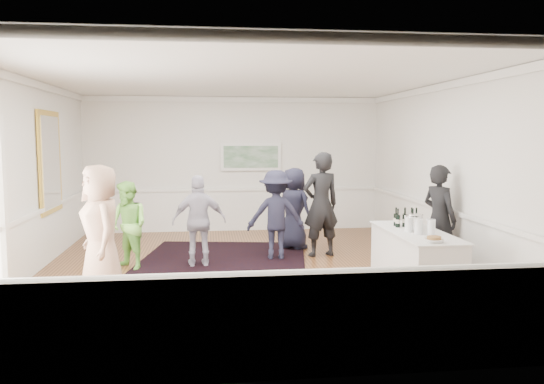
{
  "coord_description": "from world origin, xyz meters",
  "views": [
    {
      "loc": [
        -0.61,
        -8.69,
        2.26
      ],
      "look_at": [
        0.46,
        0.2,
        1.32
      ],
      "focal_mm": 35.0,
      "sensor_mm": 36.0,
      "label": 1
    }
  ],
  "objects": [
    {
      "name": "wall_back",
      "position": [
        0.0,
        4.0,
        1.6
      ],
      "size": [
        7.0,
        0.02,
        3.2
      ],
      "primitive_type": "cube",
      "color": "white",
      "rests_on": "floor"
    },
    {
      "name": "bartender",
      "position": [
        3.2,
        -0.36,
        0.9
      ],
      "size": [
        0.66,
        0.77,
        1.8
      ],
      "primitive_type": "imported",
      "rotation": [
        0.0,
        0.0,
        1.98
      ],
      "color": "black",
      "rests_on": "floor"
    },
    {
      "name": "wine_bottles",
      "position": [
        2.5,
        -0.69,
        1.0
      ],
      "size": [
        0.4,
        0.22,
        0.31
      ],
      "color": "black",
      "rests_on": "serving_table"
    },
    {
      "name": "guest_navy",
      "position": [
        1.09,
        1.74,
        0.82
      ],
      "size": [
        0.93,
        0.94,
        1.64
      ],
      "primitive_type": "imported",
      "rotation": [
        0.0,
        0.0,
        2.32
      ],
      "color": "black",
      "rests_on": "floor"
    },
    {
      "name": "wainscoting",
      "position": [
        0.0,
        0.0,
        0.5
      ],
      "size": [
        7.0,
        8.0,
        1.0
      ],
      "primitive_type": null,
      "color": "white",
      "rests_on": "floor"
    },
    {
      "name": "mirror",
      "position": [
        -3.45,
        1.3,
        1.8
      ],
      "size": [
        0.05,
        1.25,
        1.85
      ],
      "color": "#E9BE44",
      "rests_on": "wall_left"
    },
    {
      "name": "wall_right",
      "position": [
        3.5,
        0.0,
        1.6
      ],
      "size": [
        0.02,
        8.0,
        3.2
      ],
      "primitive_type": "cube",
      "color": "white",
      "rests_on": "floor"
    },
    {
      "name": "guest_lilac",
      "position": [
        -0.78,
        0.51,
        0.8
      ],
      "size": [
        0.96,
        0.46,
        1.6
      ],
      "primitive_type": "imported",
      "rotation": [
        0.0,
        0.0,
        3.22
      ],
      "color": "#ADA8BC",
      "rests_on": "floor"
    },
    {
      "name": "guest_green",
      "position": [
        -1.98,
        0.44,
        0.76
      ],
      "size": [
        0.93,
        0.92,
        1.51
      ],
      "primitive_type": "imported",
      "rotation": [
        0.0,
        0.0,
        -0.75
      ],
      "color": "#7ECB51",
      "rests_on": "floor"
    },
    {
      "name": "nut_bowl",
      "position": [
        2.4,
        -1.96,
        0.88
      ],
      "size": [
        0.25,
        0.25,
        0.08
      ],
      "color": "white",
      "rests_on": "serving_table"
    },
    {
      "name": "wall_front",
      "position": [
        0.0,
        -4.0,
        1.6
      ],
      "size": [
        7.0,
        0.02,
        3.2
      ],
      "primitive_type": "cube",
      "color": "white",
      "rests_on": "floor"
    },
    {
      "name": "floor",
      "position": [
        0.0,
        0.0,
        0.0
      ],
      "size": [
        8.0,
        8.0,
        0.0
      ],
      "primitive_type": "plane",
      "color": "brown",
      "rests_on": "ground"
    },
    {
      "name": "wall_left",
      "position": [
        -3.5,
        0.0,
        1.6
      ],
      "size": [
        0.02,
        8.0,
        3.2
      ],
      "primitive_type": "cube",
      "color": "white",
      "rests_on": "floor"
    },
    {
      "name": "guest_dark_a",
      "position": [
        0.62,
        0.9,
        0.82
      ],
      "size": [
        1.1,
        0.68,
        1.65
      ],
      "primitive_type": "imported",
      "rotation": [
        0.0,
        0.0,
        3.08
      ],
      "color": "black",
      "rests_on": "floor"
    },
    {
      "name": "juice_pitchers",
      "position": [
        2.46,
        -1.32,
        0.96
      ],
      "size": [
        0.35,
        0.38,
        0.24
      ],
      "color": "#66AC3D",
      "rests_on": "serving_table"
    },
    {
      "name": "landscape_painting",
      "position": [
        0.4,
        3.95,
        1.78
      ],
      "size": [
        1.44,
        0.06,
        0.66
      ],
      "color": "white",
      "rests_on": "wall_back"
    },
    {
      "name": "serving_table",
      "position": [
        2.48,
        -1.14,
        0.42
      ],
      "size": [
        0.8,
        2.08,
        0.84
      ],
      "color": "silver",
      "rests_on": "floor"
    },
    {
      "name": "guest_dark_b",
      "position": [
        1.49,
        1.04,
        0.99
      ],
      "size": [
        0.81,
        0.63,
        1.97
      ],
      "primitive_type": "imported",
      "rotation": [
        0.0,
        0.0,
        3.39
      ],
      "color": "black",
      "rests_on": "floor"
    },
    {
      "name": "ceiling",
      "position": [
        0.0,
        0.0,
        3.2
      ],
      "size": [
        7.0,
        8.0,
        0.02
      ],
      "primitive_type": "cube",
      "color": "white",
      "rests_on": "wall_back"
    },
    {
      "name": "area_rug",
      "position": [
        -0.41,
        0.56,
        0.01
      ],
      "size": [
        3.55,
        4.32,
        0.02
      ],
      "primitive_type": "cube",
      "rotation": [
        0.0,
        0.0,
        -0.16
      ],
      "color": "black",
      "rests_on": "floor"
    },
    {
      "name": "guest_tan",
      "position": [
        -2.16,
        -0.94,
        0.93
      ],
      "size": [
        0.93,
        1.08,
        1.87
      ],
      "primitive_type": "imported",
      "rotation": [
        0.0,
        0.0,
        -1.13
      ],
      "color": "tan",
      "rests_on": "floor"
    },
    {
      "name": "ice_bucket",
      "position": [
        2.5,
        -1.03,
        0.96
      ],
      "size": [
        0.26,
        0.26,
        0.25
      ],
      "primitive_type": "cylinder",
      "color": "silver",
      "rests_on": "serving_table"
    }
  ]
}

